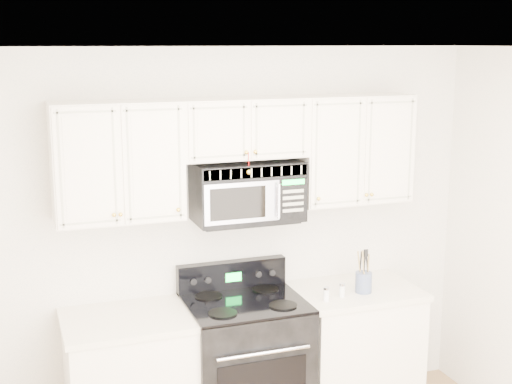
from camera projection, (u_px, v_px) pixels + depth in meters
name	position (u px, v px, depth m)	size (l,w,h in m)	color
room	(348.00, 328.00, 3.38)	(3.51, 3.51, 2.61)	olive
base_cabinet_right	(354.00, 353.00, 5.14)	(0.86, 0.65, 0.92)	silver
range	(245.00, 364.00, 4.84)	(0.78, 0.71, 1.13)	black
upper_cabinets	(242.00, 149.00, 4.71)	(2.44, 0.37, 0.75)	silver
microwave	(248.00, 191.00, 4.76)	(0.72, 0.41, 0.40)	black
utensil_crock	(364.00, 281.00, 4.94)	(0.12, 0.12, 0.31)	#4A596E
shaker_salt	(326.00, 294.00, 4.78)	(0.04, 0.04, 0.10)	white
shaker_pepper	(342.00, 290.00, 4.86)	(0.04, 0.04, 0.10)	white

